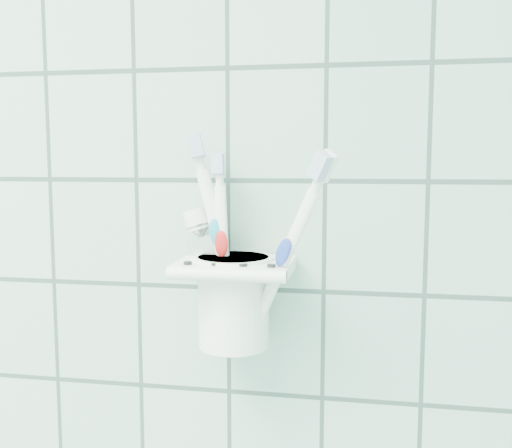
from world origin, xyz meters
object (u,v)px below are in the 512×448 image
toothbrush_blue (226,246)px  toothpaste_tube (229,260)px  holder_bracket (236,268)px  toothbrush_pink (242,233)px  toothbrush_orange (250,233)px  cup (233,297)px

toothbrush_blue → toothpaste_tube: 0.02m
holder_bracket → toothbrush_pink: 0.04m
toothbrush_blue → toothpaste_tube: bearing=91.7°
holder_bracket → toothbrush_blue: bearing=-163.3°
toothbrush_orange → toothbrush_pink: bearing=-164.6°
toothbrush_pink → toothbrush_blue: size_ratio=1.13×
toothbrush_orange → toothbrush_blue: bearing=-122.9°
toothbrush_pink → toothbrush_blue: 0.02m
cup → toothpaste_tube: size_ratio=0.64×
holder_bracket → toothbrush_pink: (0.00, 0.01, 0.04)m
toothbrush_blue → holder_bracket: bearing=17.0°
toothbrush_pink → cup: bearing=-158.9°
toothbrush_orange → toothpaste_tube: toothbrush_orange is taller
cup → toothbrush_pink: 0.07m
toothbrush_blue → toothpaste_tube: toothbrush_blue is taller
toothpaste_tube → toothbrush_blue: bearing=-83.6°
holder_bracket → cup: 0.03m
holder_bracket → toothbrush_pink: size_ratio=0.53×
toothbrush_pink → toothpaste_tube: (-0.01, 0.01, -0.03)m
cup → toothpaste_tube: (-0.01, 0.01, 0.04)m
holder_bracket → cup: (-0.00, 0.00, -0.03)m
cup → toothbrush_pink: bearing=32.2°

